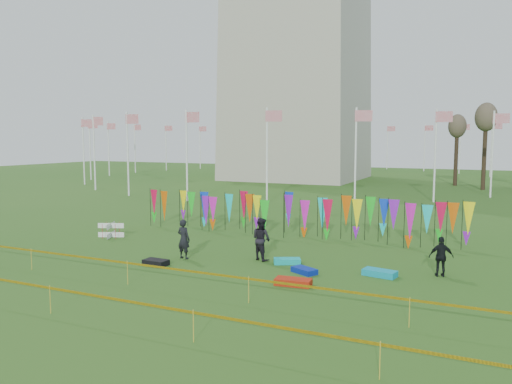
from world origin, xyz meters
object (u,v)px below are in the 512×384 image
at_px(person_right, 441,257).
at_px(kite_bag_teal, 380,273).
at_px(kite_bag_blue, 304,271).
at_px(box_kite, 111,230).
at_px(person_left, 184,239).
at_px(kite_bag_black, 156,262).
at_px(person_mid, 261,239).
at_px(kite_bag_red, 293,282).
at_px(kite_bag_turquoise, 287,261).

distance_m(person_right, kite_bag_teal, 2.49).
bearing_deg(kite_bag_blue, box_kite, 168.39).
xyz_separation_m(person_left, kite_bag_teal, (8.65, 0.82, -0.78)).
height_order(person_left, kite_bag_teal, person_left).
height_order(person_right, kite_bag_black, person_right).
height_order(person_left, person_mid, person_mid).
xyz_separation_m(kite_bag_blue, kite_bag_black, (-6.24, -1.47, 0.01)).
distance_m(person_left, person_mid, 3.53).
bearing_deg(box_kite, person_right, -2.22).
height_order(person_left, kite_bag_red, person_left).
distance_m(box_kite, kite_bag_teal, 15.11).
height_order(person_right, kite_bag_red, person_right).
distance_m(person_right, kite_bag_black, 11.77).
xyz_separation_m(box_kite, person_mid, (9.66, -1.18, 0.55)).
relative_size(person_right, kite_bag_turquoise, 1.38).
height_order(kite_bag_red, kite_bag_teal, same).
xyz_separation_m(person_mid, kite_bag_blue, (2.51, -1.32, -0.85)).
bearing_deg(kite_bag_teal, box_kite, 173.81).
bearing_deg(kite_bag_black, kite_bag_red, -2.49).
bearing_deg(kite_bag_black, person_right, 16.30).
bearing_deg(kite_bag_red, kite_bag_teal, 44.46).
relative_size(box_kite, kite_bag_black, 0.77).
distance_m(person_right, kite_bag_turquoise, 6.32).
height_order(kite_bag_turquoise, kite_bag_red, kite_bag_red).
height_order(box_kite, kite_bag_teal, box_kite).
relative_size(person_mid, person_right, 1.20).
bearing_deg(kite_bag_teal, kite_bag_red, -135.54).
height_order(person_left, kite_bag_blue, person_left).
height_order(person_mid, kite_bag_teal, person_mid).
distance_m(kite_bag_turquoise, kite_bag_blue, 1.68).
bearing_deg(person_left, kite_bag_red, 169.88).
xyz_separation_m(kite_bag_turquoise, kite_bag_teal, (4.06, -0.30, 0.01)).
bearing_deg(person_mid, kite_bag_black, 60.35).
distance_m(box_kite, person_left, 6.83).
distance_m(kite_bag_turquoise, kite_bag_red, 3.23).
bearing_deg(kite_bag_blue, person_left, 179.48).
xyz_separation_m(person_right, kite_bag_black, (-11.28, -3.30, -0.67)).
relative_size(person_mid, kite_bag_teal, 1.48).
relative_size(person_left, kite_bag_black, 1.72).
bearing_deg(kite_bag_blue, person_mid, 152.31).
distance_m(box_kite, kite_bag_black, 7.14).
xyz_separation_m(box_kite, person_right, (17.21, -0.67, 0.39)).
xyz_separation_m(person_mid, kite_bag_turquoise, (1.30, -0.15, -0.84)).
bearing_deg(kite_bag_red, box_kite, 161.02).
distance_m(kite_bag_red, kite_bag_teal, 3.74).
bearing_deg(kite_bag_turquoise, person_mid, 173.61).
bearing_deg(person_left, kite_bag_teal, -167.99).
relative_size(kite_bag_turquoise, kite_bag_teal, 0.89).
bearing_deg(person_right, kite_bag_black, 1.07).
bearing_deg(kite_bag_black, box_kite, 146.20).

